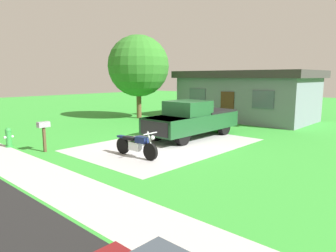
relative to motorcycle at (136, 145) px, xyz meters
name	(u,v)px	position (x,y,z in m)	size (l,w,h in m)	color
ground_plane	(168,145)	(-0.57, 2.42, -0.47)	(80.00, 80.00, 0.00)	green
driveway_pad	(168,145)	(-0.57, 2.42, -0.47)	(5.46, 8.20, 0.01)	#A8A8A8
sidewalk_strip	(40,175)	(-0.57, -3.58, -0.47)	(36.00, 1.80, 0.01)	#B1B1AC
motorcycle	(136,145)	(0.00, 0.00, 0.00)	(2.21, 0.70, 1.09)	black
pickup_truck	(193,119)	(-0.84, 4.65, 0.48)	(2.02, 5.64, 1.90)	black
fire_hydrant	(9,138)	(-5.47, -2.67, -0.05)	(0.32, 0.40, 0.87)	#2D8C38
mailbox	(44,129)	(-3.43, -2.02, 0.51)	(0.26, 0.48, 1.26)	#4C3823
shade_tree	(138,66)	(-8.39, 7.76, 3.39)	(4.49, 4.49, 6.12)	brown
neighbor_house	(246,95)	(-2.22, 12.66, 1.32)	(9.60, 5.60, 3.50)	slate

